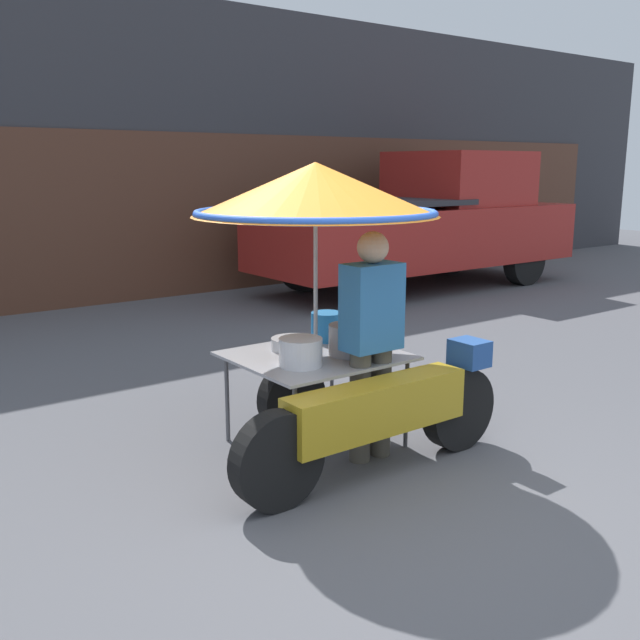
# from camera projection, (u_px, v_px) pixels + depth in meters

# --- Properties ---
(ground_plane) EXTENTS (36.00, 36.00, 0.00)m
(ground_plane) POSITION_uv_depth(u_px,v_px,m) (389.00, 499.00, 4.18)
(ground_plane) COLOR #56565B
(shopfront_building) EXTENTS (28.00, 2.06, 4.30)m
(shopfront_building) POSITION_uv_depth(u_px,v_px,m) (10.00, 150.00, 9.97)
(shopfront_building) COLOR #38383D
(shopfront_building) RESTS_ON ground
(vendor_motorcycle_cart) EXTENTS (2.06, 1.63, 1.94)m
(vendor_motorcycle_cart) POSITION_uv_depth(u_px,v_px,m) (324.00, 239.00, 4.65)
(vendor_motorcycle_cart) COLOR black
(vendor_motorcycle_cart) RESTS_ON ground
(vendor_person) EXTENTS (0.38, 0.22, 1.52)m
(vendor_person) POSITION_uv_depth(u_px,v_px,m) (371.00, 335.00, 4.62)
(vendor_person) COLOR #4C473D
(vendor_person) RESTS_ON ground
(pickup_truck) EXTENTS (5.45, 1.93, 2.14)m
(pickup_truck) POSITION_uv_depth(u_px,v_px,m) (425.00, 223.00, 11.31)
(pickup_truck) COLOR black
(pickup_truck) RESTS_ON ground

